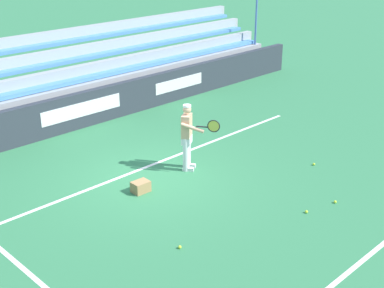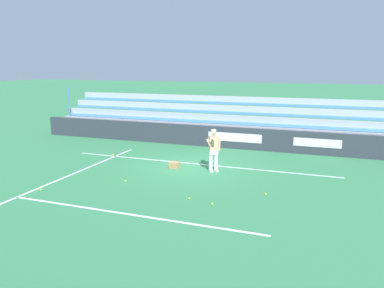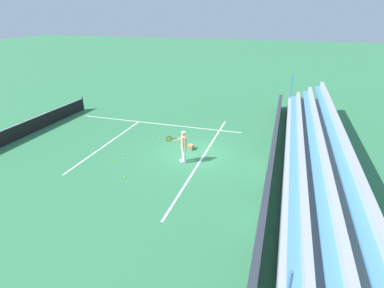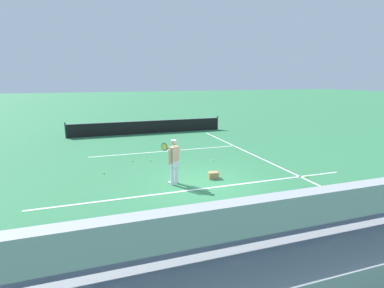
% 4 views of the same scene
% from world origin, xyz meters
% --- Properties ---
extents(ground_plane, '(160.00, 160.00, 0.00)m').
position_xyz_m(ground_plane, '(0.00, 0.00, 0.00)').
color(ground_plane, '#337A4C').
extents(court_baseline_white, '(12.00, 0.10, 0.01)m').
position_xyz_m(court_baseline_white, '(0.00, -0.50, 0.00)').
color(court_baseline_white, white).
rests_on(court_baseline_white, ground).
extents(court_sideline_white, '(0.10, 12.00, 0.01)m').
position_xyz_m(court_sideline_white, '(4.11, 4.00, 0.00)').
color(court_sideline_white, white).
rests_on(court_sideline_white, ground).
extents(court_service_line_white, '(8.22, 0.10, 0.01)m').
position_xyz_m(court_service_line_white, '(0.00, 5.50, 0.00)').
color(court_service_line_white, white).
rests_on(court_service_line_white, ground).
extents(back_wall_sponsor_board, '(21.75, 0.25, 1.10)m').
position_xyz_m(back_wall_sponsor_board, '(-0.01, -4.15, 0.55)').
color(back_wall_sponsor_board, '#2D333D').
rests_on(back_wall_sponsor_board, ground).
extents(bleacher_stand, '(20.66, 2.40, 2.95)m').
position_xyz_m(bleacher_stand, '(0.00, -5.98, 0.73)').
color(bleacher_stand, '#9EA3A8').
rests_on(bleacher_stand, ground).
extents(tennis_player, '(0.57, 1.06, 1.71)m').
position_xyz_m(tennis_player, '(-1.00, 0.33, 0.89)').
color(tennis_player, silver).
rests_on(tennis_player, ground).
extents(ball_box_cardboard, '(0.41, 0.32, 0.26)m').
position_xyz_m(ball_box_cardboard, '(0.66, 0.46, 0.13)').
color(ball_box_cardboard, '#A87F51').
rests_on(ball_box_cardboard, ground).
extents(tennis_ball_on_baseline, '(0.07, 0.07, 0.07)m').
position_xyz_m(tennis_ball_on_baseline, '(-1.25, 3.75, 0.03)').
color(tennis_ball_on_baseline, '#CCE533').
rests_on(tennis_ball_on_baseline, ground).
extents(tennis_ball_far_right, '(0.07, 0.07, 0.07)m').
position_xyz_m(tennis_ball_far_right, '(4.32, -0.64, 0.03)').
color(tennis_ball_far_right, '#CCE533').
rests_on(tennis_ball_far_right, ground).
extents(tennis_ball_by_box, '(0.07, 0.07, 0.07)m').
position_xyz_m(tennis_ball_by_box, '(1.64, 2.82, 0.03)').
color(tennis_ball_by_box, '#CCE533').
rests_on(tennis_ball_by_box, ground).
extents(tennis_ball_stray_back, '(0.07, 0.07, 0.07)m').
position_xyz_m(tennis_ball_stray_back, '(-3.48, 2.47, 0.03)').
color(tennis_ball_stray_back, '#CCE533').
rests_on(tennis_ball_stray_back, ground).
extents(tennis_ball_toward_net, '(0.07, 0.07, 0.07)m').
position_xyz_m(tennis_ball_toward_net, '(-2.08, 3.95, 0.03)').
color(tennis_ball_toward_net, '#CCE533').
rests_on(tennis_ball_toward_net, ground).
extents(tennis_ball_midcourt, '(0.07, 0.07, 0.07)m').
position_xyz_m(tennis_ball_midcourt, '(3.85, 4.70, 0.03)').
color(tennis_ball_midcourt, '#CCE533').
rests_on(tennis_ball_midcourt, ground).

